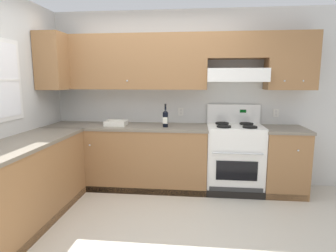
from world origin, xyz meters
TOP-DOWN VIEW (x-y plane):
  - ground_plane at (0.00, 0.00)m, footprint 7.04×7.04m
  - wall_back at (0.40, 1.53)m, footprint 4.68×0.57m
  - counter_back_run at (0.03, 1.24)m, footprint 3.60×0.65m
  - counter_left_run at (-1.24, -0.00)m, footprint 0.63×1.91m
  - stove at (1.12, 1.25)m, footprint 0.76×0.62m
  - wine_bottle at (0.16, 1.16)m, footprint 0.07×0.08m
  - bowl at (-0.56, 1.21)m, footprint 0.30×0.24m

SIDE VIEW (x-z plane):
  - ground_plane at x=0.00m, z-range 0.00..0.00m
  - counter_back_run at x=0.03m, z-range 0.00..0.91m
  - counter_left_run at x=-1.24m, z-range 0.00..0.91m
  - stove at x=1.12m, z-range -0.12..1.08m
  - bowl at x=-0.56m, z-range 0.90..0.97m
  - wine_bottle at x=0.16m, z-range 0.88..1.20m
  - wall_back at x=0.40m, z-range 0.20..2.75m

